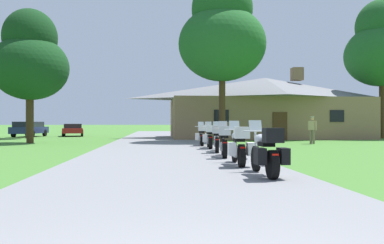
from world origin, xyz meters
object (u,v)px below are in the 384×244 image
(bystander_tan_shirt_near_lodge, at_px, (312,128))
(tree_left_far, at_px, (29,54))
(motorcycle_silver_nearest_to_camera, at_px, (266,153))
(motorcycle_red_fifth_in_row, at_px, (210,137))
(parked_red_sedan_far_left, at_px, (73,130))
(tree_by_lodge_front, at_px, (222,34))
(tree_right_of_lodge, at_px, (382,47))
(motorcycle_white_fourth_in_row, at_px, (217,139))
(motorcycle_silver_second_in_row, at_px, (239,146))
(tree_left_near, at_px, (30,59))
(motorcycle_red_third_in_row, at_px, (224,141))
(parked_navy_suv_far_left, at_px, (29,128))
(motorcycle_white_farthest_in_row, at_px, (202,135))

(bystander_tan_shirt_near_lodge, height_order, tree_left_far, tree_left_far)
(motorcycle_silver_nearest_to_camera, xyz_separation_m, motorcycle_red_fifth_in_row, (0.02, 10.18, 0.00))
(parked_red_sedan_far_left, bearing_deg, tree_by_lodge_front, -55.81)
(motorcycle_silver_nearest_to_camera, relative_size, tree_by_lodge_front, 0.18)
(parked_red_sedan_far_left, bearing_deg, tree_right_of_lodge, -26.45)
(tree_by_lodge_front, height_order, parked_red_sedan_far_left, tree_by_lodge_front)
(motorcycle_white_fourth_in_row, height_order, tree_by_lodge_front, tree_by_lodge_front)
(motorcycle_silver_second_in_row, relative_size, tree_by_lodge_front, 0.19)
(motorcycle_silver_second_in_row, distance_m, bystander_tan_shirt_near_lodge, 14.33)
(motorcycle_white_fourth_in_row, xyz_separation_m, tree_left_near, (-10.57, 9.45, 4.74))
(motorcycle_silver_nearest_to_camera, distance_m, tree_left_near, 20.78)
(motorcycle_silver_second_in_row, bearing_deg, motorcycle_red_third_in_row, 92.30)
(motorcycle_white_fourth_in_row, bearing_deg, motorcycle_silver_nearest_to_camera, -82.35)
(tree_by_lodge_front, bearing_deg, motorcycle_silver_second_in_row, -97.43)
(motorcycle_white_fourth_in_row, height_order, tree_right_of_lodge, tree_right_of_lodge)
(motorcycle_red_third_in_row, distance_m, parked_red_sedan_far_left, 27.41)
(bystander_tan_shirt_near_lodge, relative_size, tree_right_of_lodge, 0.15)
(motorcycle_silver_nearest_to_camera, relative_size, tree_right_of_lodge, 0.18)
(tree_left_far, relative_size, parked_navy_suv_far_left, 2.14)
(tree_left_near, relative_size, tree_by_lodge_front, 0.76)
(motorcycle_silver_second_in_row, height_order, motorcycle_red_third_in_row, same)
(motorcycle_red_third_in_row, relative_size, motorcycle_white_farthest_in_row, 1.00)
(motorcycle_white_fourth_in_row, distance_m, motorcycle_white_farthest_in_row, 4.94)
(motorcycle_silver_nearest_to_camera, relative_size, parked_navy_suv_far_left, 0.44)
(motorcycle_silver_second_in_row, height_order, motorcycle_white_fourth_in_row, same)
(motorcycle_white_fourth_in_row, distance_m, parked_navy_suv_far_left, 25.86)
(motorcycle_silver_nearest_to_camera, height_order, tree_by_lodge_front, tree_by_lodge_front)
(motorcycle_red_third_in_row, height_order, tree_right_of_lodge, tree_right_of_lodge)
(tree_left_far, distance_m, parked_navy_suv_far_left, 7.54)
(tree_right_of_lodge, bearing_deg, tree_left_far, 175.47)
(motorcycle_white_farthest_in_row, relative_size, tree_by_lodge_front, 0.19)
(motorcycle_silver_nearest_to_camera, xyz_separation_m, parked_navy_suv_far_left, (-14.32, 29.33, 0.17))
(tree_by_lodge_front, height_order, parked_navy_suv_far_left, tree_by_lodge_front)
(motorcycle_silver_second_in_row, bearing_deg, tree_left_near, 128.23)
(motorcycle_white_farthest_in_row, height_order, bystander_tan_shirt_near_lodge, bystander_tan_shirt_near_lodge)
(motorcycle_red_fifth_in_row, bearing_deg, tree_left_far, 134.13)
(tree_left_near, bearing_deg, motorcycle_red_fifth_in_row, -33.79)
(motorcycle_silver_second_in_row, relative_size, parked_navy_suv_far_left, 0.44)
(motorcycle_silver_second_in_row, xyz_separation_m, motorcycle_white_farthest_in_row, (0.05, 10.32, 0.00))
(motorcycle_red_fifth_in_row, height_order, parked_red_sedan_far_left, motorcycle_red_fifth_in_row)
(tree_right_of_lodge, bearing_deg, tree_left_near, -167.91)
(tree_left_near, relative_size, parked_red_sedan_far_left, 1.91)
(motorcycle_red_third_in_row, bearing_deg, parked_navy_suv_far_left, 127.59)
(motorcycle_silver_second_in_row, height_order, bystander_tan_shirt_near_lodge, bystander_tan_shirt_near_lodge)
(motorcycle_silver_second_in_row, distance_m, parked_navy_suv_far_left, 30.42)
(tree_right_of_lodge, height_order, tree_left_far, tree_right_of_lodge)
(tree_left_far, bearing_deg, motorcycle_white_fourth_in_row, -53.05)
(motorcycle_red_fifth_in_row, bearing_deg, motorcycle_white_farthest_in_row, 95.58)
(motorcycle_red_fifth_in_row, height_order, tree_left_far, tree_left_far)
(tree_left_near, height_order, tree_left_far, tree_left_far)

